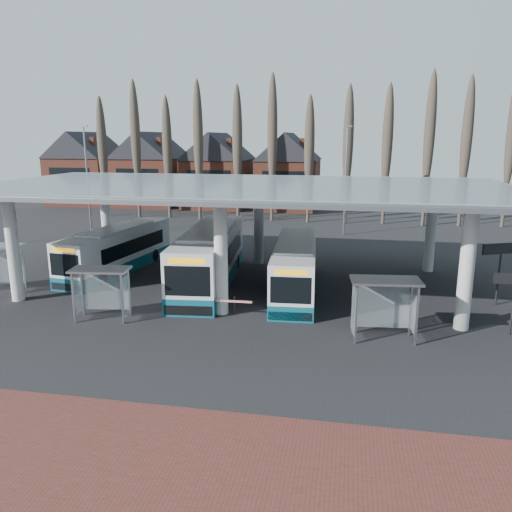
% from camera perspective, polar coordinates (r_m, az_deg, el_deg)
% --- Properties ---
extents(ground, '(140.00, 140.00, 0.00)m').
position_cam_1_polar(ground, '(24.42, -5.39, -8.48)').
color(ground, black).
rests_on(ground, ground).
extents(brick_strip, '(70.00, 10.00, 0.03)m').
position_cam_1_polar(brick_strip, '(14.75, -19.56, -25.33)').
color(brick_strip, brown).
rests_on(brick_strip, ground).
extents(station_canopy, '(32.00, 16.00, 6.34)m').
position_cam_1_polar(station_canopy, '(30.63, -1.52, 7.02)').
color(station_canopy, '#B7B7B3').
rests_on(station_canopy, ground).
extents(poplar_row, '(45.10, 1.10, 14.50)m').
position_cam_1_polar(poplar_row, '(55.14, 4.02, 13.03)').
color(poplar_row, '#473D33').
rests_on(poplar_row, ground).
extents(townhouse_row, '(36.80, 10.30, 12.25)m').
position_cam_1_polar(townhouse_row, '(69.46, -8.17, 10.65)').
color(townhouse_row, brown).
rests_on(townhouse_row, ground).
extents(lamp_post_a, '(0.80, 0.16, 10.17)m').
position_cam_1_polar(lamp_post_a, '(50.23, -18.71, 8.41)').
color(lamp_post_a, slate).
rests_on(lamp_post_a, ground).
extents(lamp_post_b, '(0.80, 0.16, 10.17)m').
position_cam_1_polar(lamp_post_b, '(47.92, 10.20, 8.69)').
color(lamp_post_b, slate).
rests_on(lamp_post_b, ground).
extents(bus_0, '(3.77, 11.19, 3.05)m').
position_cam_1_polar(bus_0, '(36.11, -15.51, 0.68)').
color(bus_0, silver).
rests_on(bus_0, ground).
extents(bus_1, '(3.91, 12.91, 3.53)m').
position_cam_1_polar(bus_1, '(31.78, -5.29, -0.16)').
color(bus_1, silver).
rests_on(bus_1, ground).
extents(bus_2, '(3.05, 11.11, 3.05)m').
position_cam_1_polar(bus_2, '(30.23, 4.52, -1.29)').
color(bus_2, silver).
rests_on(bus_2, ground).
extents(shelter_1, '(3.05, 1.80, 2.68)m').
position_cam_1_polar(shelter_1, '(26.49, -17.20, -2.83)').
color(shelter_1, gray).
rests_on(shelter_1, ground).
extents(shelter_2, '(3.24, 1.86, 2.87)m').
position_cam_1_polar(shelter_2, '(23.50, 14.46, -4.34)').
color(shelter_2, gray).
rests_on(shelter_2, ground).
extents(info_sign_1, '(2.20, 1.09, 3.51)m').
position_cam_1_polar(info_sign_1, '(30.19, 26.22, 0.27)').
color(info_sign_1, black).
rests_on(info_sign_1, ground).
extents(barrier, '(2.06, 0.58, 1.03)m').
position_cam_1_polar(barrier, '(25.85, -2.68, -5.29)').
color(barrier, black).
rests_on(barrier, ground).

